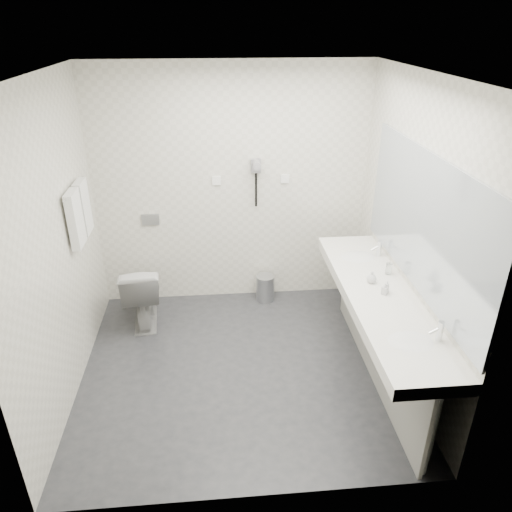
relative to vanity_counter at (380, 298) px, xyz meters
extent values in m
plane|color=#2C2D31|center=(-1.12, 0.20, -0.80)|extent=(2.80, 2.80, 0.00)
plane|color=white|center=(-1.12, 0.20, 1.70)|extent=(2.80, 2.80, 0.00)
plane|color=silver|center=(-1.12, 1.50, 0.45)|extent=(2.80, 0.00, 2.80)
plane|color=silver|center=(-1.12, -1.10, 0.45)|extent=(2.80, 0.00, 2.80)
plane|color=silver|center=(-2.52, 0.20, 0.45)|extent=(0.00, 2.60, 2.60)
plane|color=silver|center=(0.27, 0.20, 0.45)|extent=(0.00, 2.60, 2.60)
cube|color=white|center=(0.00, 0.00, 0.00)|extent=(0.55, 2.20, 0.10)
cube|color=gray|center=(0.02, 0.00, -0.42)|extent=(0.03, 2.15, 0.75)
cylinder|color=silver|center=(0.05, -1.04, -0.42)|extent=(0.06, 0.06, 0.75)
cylinder|color=silver|center=(0.05, 1.04, -0.42)|extent=(0.06, 0.06, 0.75)
cube|color=#B2BCC6|center=(0.26, 0.00, 0.65)|extent=(0.02, 2.20, 1.05)
ellipsoid|color=white|center=(0.00, -0.65, 0.04)|extent=(0.40, 0.31, 0.05)
ellipsoid|color=white|center=(0.00, 0.65, 0.04)|extent=(0.40, 0.31, 0.05)
cylinder|color=silver|center=(0.19, -0.65, 0.12)|extent=(0.04, 0.04, 0.15)
cylinder|color=silver|center=(0.19, 0.65, 0.12)|extent=(0.04, 0.04, 0.15)
imported|color=white|center=(0.02, -0.02, 0.10)|extent=(0.06, 0.06, 0.10)
imported|color=white|center=(-0.02, 0.17, 0.10)|extent=(0.11, 0.11, 0.10)
imported|color=white|center=(0.05, 0.01, 0.10)|extent=(0.05, 0.05, 0.10)
cylinder|color=silver|center=(0.17, 0.30, 0.10)|extent=(0.07, 0.07, 0.10)
imported|color=white|center=(-2.07, 1.04, -0.46)|extent=(0.44, 0.70, 0.68)
cube|color=#B2B5BA|center=(-1.98, 1.49, 0.15)|extent=(0.18, 0.02, 0.12)
cylinder|color=#B2B5BA|center=(-0.78, 1.34, -0.66)|extent=(0.26, 0.26, 0.29)
cylinder|color=#B2B5BA|center=(-0.78, 1.34, -0.51)|extent=(0.20, 0.20, 0.02)
cylinder|color=silver|center=(-2.47, 0.75, 0.75)|extent=(0.02, 0.62, 0.02)
cube|color=white|center=(-2.46, 0.61, 0.53)|extent=(0.07, 0.24, 0.48)
cube|color=white|center=(-2.46, 0.89, 0.53)|extent=(0.07, 0.24, 0.48)
cube|color=gray|center=(-0.88, 1.47, 0.70)|extent=(0.10, 0.04, 0.14)
cylinder|color=gray|center=(-0.88, 1.40, 0.73)|extent=(0.08, 0.14, 0.08)
cylinder|color=black|center=(-0.88, 1.46, 0.45)|extent=(0.02, 0.02, 0.35)
cube|color=white|center=(-1.27, 1.49, 0.55)|extent=(0.09, 0.02, 0.09)
cube|color=white|center=(-0.57, 1.49, 0.55)|extent=(0.09, 0.02, 0.09)
camera|label=1|loc=(-1.29, -3.21, 2.05)|focal=33.63mm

